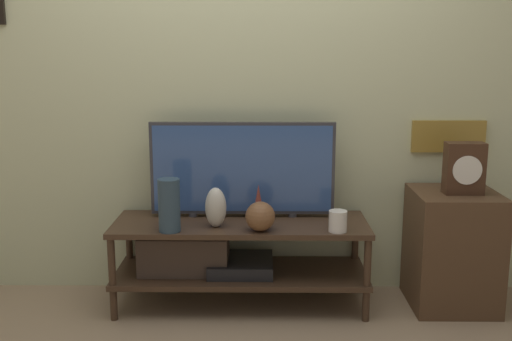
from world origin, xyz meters
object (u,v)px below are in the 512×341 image
(television, at_px, (242,169))
(vase_slim_bronze, at_px, (258,203))
(vase_round_glass, at_px, (260,216))
(vase_urn_stoneware, at_px, (216,207))
(mantel_clock, at_px, (464,168))
(candle_jar, at_px, (338,221))
(vase_tall_ceramic, at_px, (169,205))

(television, distance_m, vase_slim_bronze, 0.22)
(television, distance_m, vase_round_glass, 0.35)
(vase_round_glass, bearing_deg, vase_slim_bronze, 93.29)
(television, xyz_separation_m, vase_urn_stoneware, (-0.14, -0.20, -0.17))
(mantel_clock, bearing_deg, candle_jar, -167.87)
(vase_slim_bronze, height_order, mantel_clock, mantel_clock)
(television, xyz_separation_m, mantel_clock, (1.21, -0.13, 0.03))
(vase_tall_ceramic, relative_size, candle_jar, 2.49)
(vase_round_glass, distance_m, candle_jar, 0.41)
(vase_tall_ceramic, bearing_deg, vase_urn_stoneware, 18.45)
(vase_round_glass, bearing_deg, candle_jar, -1.37)
(candle_jar, relative_size, mantel_clock, 0.40)
(vase_urn_stoneware, bearing_deg, vase_tall_ceramic, -161.55)
(vase_slim_bronze, height_order, vase_round_glass, vase_slim_bronze)
(vase_urn_stoneware, xyz_separation_m, mantel_clock, (1.34, 0.07, 0.20))
(vase_round_glass, relative_size, vase_tall_ceramic, 0.56)
(television, xyz_separation_m, vase_tall_ceramic, (-0.38, -0.28, -0.14))
(television, height_order, vase_slim_bronze, television)
(vase_slim_bronze, relative_size, vase_tall_ceramic, 0.74)
(vase_slim_bronze, xyz_separation_m, mantel_clock, (1.11, -0.05, 0.21))
(vase_tall_ceramic, distance_m, candle_jar, 0.89)
(television, relative_size, vase_tall_ceramic, 3.69)
(candle_jar, height_order, mantel_clock, mantel_clock)
(candle_jar, bearing_deg, television, 151.23)
(vase_urn_stoneware, height_order, vase_tall_ceramic, vase_tall_ceramic)
(television, relative_size, vase_urn_stoneware, 4.79)
(vase_slim_bronze, distance_m, vase_round_glass, 0.19)
(television, relative_size, vase_round_glass, 6.60)
(television, xyz_separation_m, candle_jar, (0.51, -0.28, -0.23))
(vase_round_glass, height_order, candle_jar, vase_round_glass)
(mantel_clock, bearing_deg, vase_slim_bronze, 177.58)
(television, bearing_deg, mantel_clock, -6.21)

